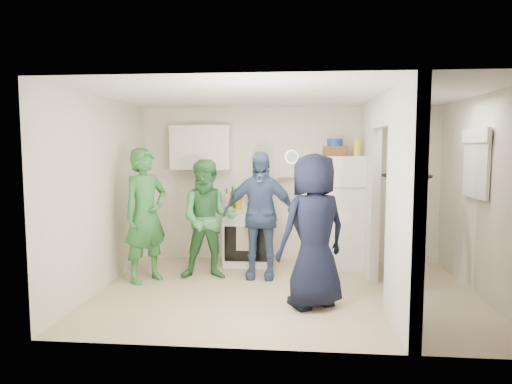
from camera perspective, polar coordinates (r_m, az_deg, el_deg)
floor at (r=6.01m, az=3.68°, el=-12.36°), size 4.80×4.80×0.00m
wall_back at (r=7.44m, az=4.08°, el=0.94°), size 4.80×0.00×4.80m
wall_front at (r=4.06m, az=3.16°, el=-2.93°), size 4.80×0.00×4.80m
wall_left at (r=6.28m, az=-18.69°, el=-0.20°), size 0.00×3.40×3.40m
wall_right at (r=6.18m, az=26.61°, el=-0.59°), size 0.00×3.40×3.40m
ceiling at (r=5.75m, az=3.84°, el=12.05°), size 4.80×4.80×0.00m
partition_pier_back at (r=6.92m, az=13.96°, el=0.45°), size 0.12×1.20×2.50m
partition_pier_front at (r=4.77m, az=17.98°, el=-1.92°), size 0.12×1.20×2.50m
partition_header at (r=5.83m, az=15.88°, el=9.79°), size 0.12×1.00×0.40m
stove at (r=7.26m, az=-1.00°, el=-5.53°), size 0.76×0.63×0.90m
upper_cabinet at (r=7.40m, az=-6.87°, el=5.54°), size 0.95×0.34×0.70m
fridge at (r=7.16m, az=10.52°, el=-2.46°), size 0.71×0.69×1.72m
wicker_basket at (r=7.13m, az=9.81°, el=5.07°), size 0.35×0.25×0.15m
blue_bowl at (r=7.13m, az=9.83°, el=6.11°), size 0.24×0.24×0.11m
yellow_cup_stack_top at (r=7.01m, az=12.53°, el=5.42°), size 0.09×0.09×0.25m
wall_clock at (r=7.40m, az=4.49°, el=4.40°), size 0.22×0.02×0.22m
spice_shelf at (r=7.38m, az=4.08°, el=1.69°), size 0.35×0.08×0.03m
nook_window at (r=6.33m, az=25.95°, el=3.21°), size 0.03×0.70×0.80m
nook_window_frame at (r=6.32m, az=25.82°, el=3.21°), size 0.04×0.76×0.86m
nook_valance at (r=6.31m, az=25.74°, el=6.39°), size 0.04×0.82×0.18m
yellow_cup_stack_stove at (r=6.97m, az=-2.18°, el=-1.21°), size 0.09×0.09×0.25m
red_cup at (r=6.97m, az=0.62°, el=-1.75°), size 0.09×0.09×0.12m
person_green_left at (r=6.45m, az=-13.63°, el=-2.84°), size 0.75×0.80×1.85m
person_green_center at (r=6.46m, az=-5.96°, el=-3.42°), size 0.90×0.75×1.69m
person_denim at (r=6.46m, az=0.43°, el=-2.89°), size 1.07×0.47×1.80m
person_navy at (r=5.31m, az=7.22°, el=-4.84°), size 1.04×0.95×1.79m
person_nook at (r=6.23m, az=18.16°, el=-3.88°), size 0.72×1.15×1.71m
bottle_a at (r=7.33m, az=-2.95°, el=-0.58°), size 0.07×0.07×0.33m
bottle_b at (r=7.13m, az=-2.63°, el=-0.82°), size 0.07×0.07×0.31m
bottle_c at (r=7.34m, az=-1.55°, el=-0.67°), size 0.07×0.07×0.30m
bottle_d at (r=7.10m, az=-0.83°, el=-0.79°), size 0.06×0.06×0.32m
bottle_e at (r=7.35m, az=-0.22°, el=-0.75°), size 0.07×0.07×0.28m
bottle_f at (r=7.17m, az=0.40°, el=-0.98°), size 0.07×0.07×0.26m
bottle_g at (r=7.30m, az=1.12°, el=-0.69°), size 0.06×0.06×0.30m
bottle_h at (r=7.10m, az=-3.67°, el=-0.82°), size 0.06×0.06×0.32m
bottle_i at (r=7.28m, az=-0.49°, el=-0.63°), size 0.06×0.06×0.32m
bottle_j at (r=7.06m, az=1.48°, el=-0.83°), size 0.06×0.06×0.32m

